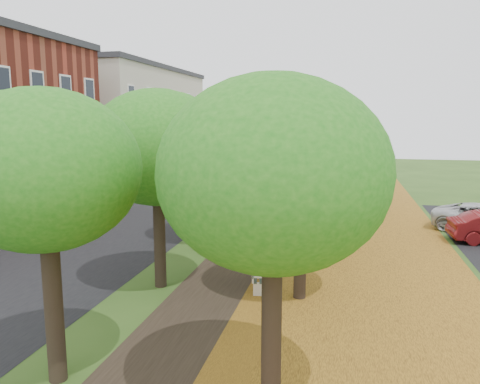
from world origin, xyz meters
The scene contains 7 objects.
street_asphalt centered at (-7.50, 15.00, 0.00)m, with size 8.00×70.00×0.01m, color black.
footpath centered at (0.00, 15.00, 0.00)m, with size 3.20×70.00×0.01m, color black.
leaf_verge centered at (5.00, 15.00, 0.01)m, with size 7.50×70.00×0.01m, color #B47921.
tree_row_west centered at (-2.20, 15.00, 4.48)m, with size 4.27×34.27×6.32m.
tree_row_east centered at (2.60, 15.00, 4.48)m, with size 4.27×34.27×6.32m.
building_cream centered at (-17.00, 33.00, 5.21)m, with size 10.30×20.30×10.40m.
bench centered at (1.14, 6.66, 0.45)m, with size 0.87×1.91×0.87m.
Camera 1 is at (3.89, -8.53, 5.81)m, focal length 35.00 mm.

